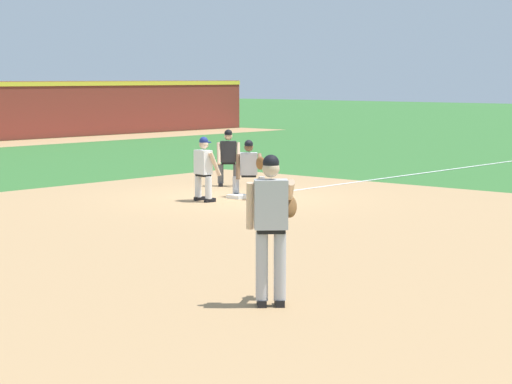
{
  "coord_description": "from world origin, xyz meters",
  "views": [
    {
      "loc": [
        -16.89,
        -15.4,
        2.78
      ],
      "look_at": [
        -5.48,
        -5.37,
        1.03
      ],
      "focal_mm": 70.0,
      "sensor_mm": 36.0,
      "label": 1
    }
  ],
  "objects_px": {
    "baseball": "(255,219)",
    "first_baseman": "(250,166)",
    "baserunner": "(204,166)",
    "umpire": "(228,156)",
    "first_base_bag": "(238,196)",
    "pitcher": "(272,220)"
  },
  "relations": [
    {
      "from": "first_base_bag",
      "to": "umpire",
      "type": "distance_m",
      "value": 2.67
    },
    {
      "from": "baserunner",
      "to": "umpire",
      "type": "relative_size",
      "value": 1.0
    },
    {
      "from": "pitcher",
      "to": "baserunner",
      "type": "xyz_separation_m",
      "value": [
        6.84,
        7.83,
        -0.27
      ]
    },
    {
      "from": "first_base_bag",
      "to": "umpire",
      "type": "xyz_separation_m",
      "value": [
        1.73,
        1.9,
        0.75
      ]
    },
    {
      "from": "first_base_bag",
      "to": "baseball",
      "type": "distance_m",
      "value": 3.66
    },
    {
      "from": "baseball",
      "to": "first_baseman",
      "type": "height_order",
      "value": "first_baseman"
    },
    {
      "from": "baseball",
      "to": "first_base_bag",
      "type": "bearing_deg",
      "value": 47.75
    },
    {
      "from": "pitcher",
      "to": "umpire",
      "type": "xyz_separation_m",
      "value": [
        9.51,
        9.56,
        -0.27
      ]
    },
    {
      "from": "pitcher",
      "to": "first_base_bag",
      "type": "bearing_deg",
      "value": 44.53
    },
    {
      "from": "first_baseman",
      "to": "first_base_bag",
      "type": "bearing_deg",
      "value": 162.16
    },
    {
      "from": "pitcher",
      "to": "baserunner",
      "type": "height_order",
      "value": "pitcher"
    },
    {
      "from": "pitcher",
      "to": "umpire",
      "type": "bearing_deg",
      "value": 45.13
    },
    {
      "from": "baserunner",
      "to": "umpire",
      "type": "xyz_separation_m",
      "value": [
        2.67,
        1.72,
        0.0
      ]
    },
    {
      "from": "baseball",
      "to": "pitcher",
      "type": "relative_size",
      "value": 0.04
    },
    {
      "from": "pitcher",
      "to": "baseball",
      "type": "bearing_deg",
      "value": 42.91
    },
    {
      "from": "pitcher",
      "to": "first_baseman",
      "type": "bearing_deg",
      "value": 43.07
    },
    {
      "from": "baseball",
      "to": "umpire",
      "type": "distance_m",
      "value": 6.26
    },
    {
      "from": "baserunner",
      "to": "umpire",
      "type": "height_order",
      "value": "same"
    },
    {
      "from": "umpire",
      "to": "pitcher",
      "type": "bearing_deg",
      "value": -134.87
    },
    {
      "from": "first_base_bag",
      "to": "umpire",
      "type": "bearing_deg",
      "value": 47.7
    },
    {
      "from": "first_baseman",
      "to": "umpire",
      "type": "xyz_separation_m",
      "value": [
        1.42,
        1.99,
        0.06
      ]
    },
    {
      "from": "first_baseman",
      "to": "umpire",
      "type": "relative_size",
      "value": 0.92
    }
  ]
}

